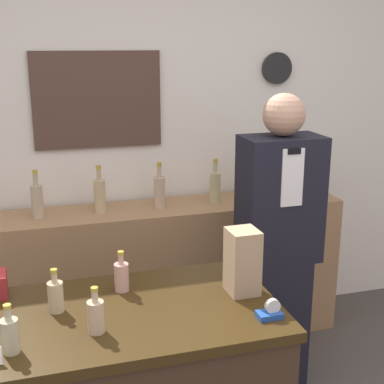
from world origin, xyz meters
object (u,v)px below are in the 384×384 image
paper_bag (242,261)px  tape_dispenser (270,312)px  potted_plant (296,167)px  shopkeeper (278,249)px

paper_bag → tape_dispenser: bearing=-83.8°
potted_plant → paper_bag: bearing=-124.4°
shopkeeper → paper_bag: bearing=-125.8°
shopkeeper → paper_bag: 0.83m
tape_dispenser → paper_bag: bearing=96.2°
shopkeeper → potted_plant: (0.43, 0.67, 0.28)m
shopkeeper → tape_dispenser: shopkeeper is taller
shopkeeper → potted_plant: size_ratio=4.81×
shopkeeper → tape_dispenser: (-0.44, -0.87, 0.14)m
paper_bag → shopkeeper: bearing=54.2°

